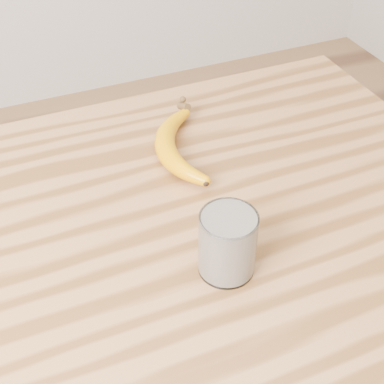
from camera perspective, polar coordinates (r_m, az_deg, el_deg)
name	(u,v)px	position (r m, az deg, el deg)	size (l,w,h in m)	color
table	(147,287)	(0.94, -4.88, -10.09)	(1.20, 0.80, 0.90)	olive
smoothie_glass	(227,243)	(0.76, 3.81, -5.48)	(0.08, 0.08, 0.10)	white
banana	(165,148)	(0.98, -2.93, 4.76)	(0.12, 0.32, 0.04)	#D48B00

